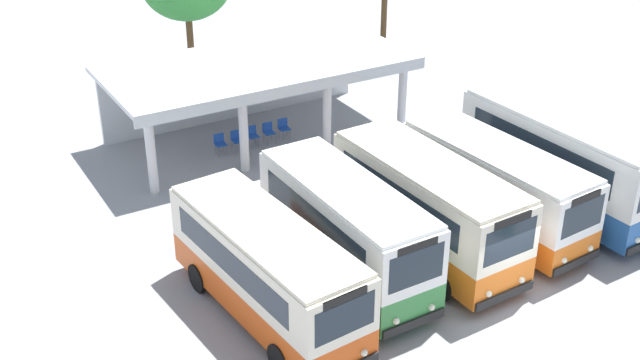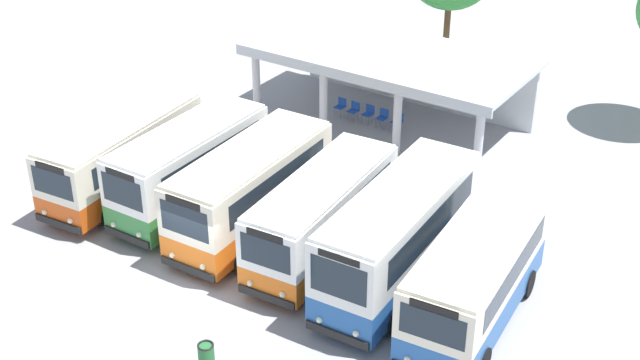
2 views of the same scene
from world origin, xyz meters
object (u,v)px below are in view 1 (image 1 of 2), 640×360
object	(u,v)px
city_bus_nearest_orange	(267,267)
waiting_chair_second_from_end	(237,139)
waiting_chair_fourth_seat	(268,131)
city_bus_fifth_blue	(561,159)
waiting_chair_end_by_column	(220,142)
waiting_chair_middle_seat	(252,134)
city_bus_fourth_amber	(495,184)
city_bus_second_in_row	(346,228)
city_bus_middle_cream	(427,205)
city_bus_far_end_green	(630,151)
waiting_chair_fifth_seat	(284,127)

from	to	relation	value
city_bus_nearest_orange	waiting_chair_second_from_end	size ratio (longest dim) A/B	8.87
city_bus_nearest_orange	waiting_chair_fourth_seat	size ratio (longest dim) A/B	8.87
city_bus_fifth_blue	waiting_chair_end_by_column	xyz separation A→B (m)	(-8.63, 10.06, -1.40)
waiting_chair_middle_seat	waiting_chair_second_from_end	bearing A→B (deg)	-173.55
city_bus_fourth_amber	waiting_chair_middle_seat	bearing A→B (deg)	112.49
city_bus_fifth_blue	waiting_chair_middle_seat	xyz separation A→B (m)	(-7.14, 10.11, -1.40)
city_bus_nearest_orange	waiting_chair_middle_seat	xyz separation A→B (m)	(4.69, 10.69, -1.16)
city_bus_second_in_row	city_bus_middle_cream	distance (m)	2.96
city_bus_second_in_row	city_bus_far_end_green	world-z (taller)	city_bus_second_in_row
city_bus_middle_cream	waiting_chair_second_from_end	size ratio (longest dim) A/B	8.68
city_bus_far_end_green	waiting_chair_fourth_seat	bearing A→B (deg)	131.51
waiting_chair_fifth_seat	waiting_chair_middle_seat	bearing A→B (deg)	-179.47
city_bus_nearest_orange	waiting_chair_middle_seat	world-z (taller)	city_bus_nearest_orange
city_bus_second_in_row	waiting_chair_middle_seat	bearing A→B (deg)	80.31
city_bus_second_in_row	waiting_chair_fourth_seat	xyz separation A→B (m)	(2.47, 10.13, -1.28)
city_bus_middle_cream	city_bus_fifth_blue	size ratio (longest dim) A/B	0.93
city_bus_second_in_row	waiting_chair_fourth_seat	bearing A→B (deg)	76.28
city_bus_fifth_blue	waiting_chair_second_from_end	distance (m)	12.83
waiting_chair_fourth_seat	waiting_chair_fifth_seat	size ratio (longest dim) A/B	1.00
waiting_chair_middle_seat	city_bus_second_in_row	bearing A→B (deg)	-99.69
city_bus_middle_cream	city_bus_nearest_orange	bearing A→B (deg)	-175.93
city_bus_second_in_row	city_bus_fifth_blue	xyz separation A→B (m)	(8.88, 0.04, 0.13)
waiting_chair_second_from_end	waiting_chair_middle_seat	bearing A→B (deg)	6.45
city_bus_nearest_orange	waiting_chair_fifth_seat	bearing A→B (deg)	60.03
city_bus_second_in_row	waiting_chair_middle_seat	xyz separation A→B (m)	(1.73, 10.15, -1.28)
city_bus_second_in_row	city_bus_fifth_blue	world-z (taller)	city_bus_fifth_blue
city_bus_nearest_orange	city_bus_fifth_blue	size ratio (longest dim) A/B	0.95
city_bus_nearest_orange	waiting_chair_end_by_column	xyz separation A→B (m)	(3.21, 10.64, -1.16)
city_bus_nearest_orange	waiting_chair_middle_seat	bearing A→B (deg)	66.31
city_bus_middle_cream	waiting_chair_middle_seat	bearing A→B (deg)	96.81
waiting_chair_middle_seat	city_bus_far_end_green	bearing A→B (deg)	-46.38
city_bus_fifth_blue	waiting_chair_second_from_end	size ratio (longest dim) A/B	9.35
city_bus_nearest_orange	waiting_chair_fifth_seat	size ratio (longest dim) A/B	8.87
waiting_chair_fifth_seat	city_bus_fifth_blue	bearing A→B (deg)	-60.78
city_bus_far_end_green	waiting_chair_second_from_end	size ratio (longest dim) A/B	8.47
waiting_chair_fourth_seat	waiting_chair_second_from_end	bearing A→B (deg)	-177.66
city_bus_fourth_amber	waiting_chair_second_from_end	bearing A→B (deg)	116.17
city_bus_fourth_amber	waiting_chair_fourth_seat	size ratio (longest dim) A/B	8.64
waiting_chair_end_by_column	waiting_chair_second_from_end	size ratio (longest dim) A/B	1.00
city_bus_middle_cream	waiting_chair_fourth_seat	world-z (taller)	city_bus_middle_cream
city_bus_nearest_orange	waiting_chair_fifth_seat	world-z (taller)	city_bus_nearest_orange
city_bus_second_in_row	waiting_chair_fifth_seat	distance (m)	10.74
waiting_chair_end_by_column	waiting_chair_fourth_seat	xyz separation A→B (m)	(2.22, 0.03, 0.00)
city_bus_fifth_blue	city_bus_nearest_orange	bearing A→B (deg)	-177.21
city_bus_far_end_green	city_bus_fourth_amber	bearing A→B (deg)	175.23
city_bus_middle_cream	waiting_chair_fifth_seat	distance (m)	10.37
waiting_chair_middle_seat	waiting_chair_fifth_seat	size ratio (longest dim) A/B	1.00
waiting_chair_fourth_seat	waiting_chair_fifth_seat	world-z (taller)	same
waiting_chair_end_by_column	waiting_chair_second_from_end	bearing A→B (deg)	-2.46
waiting_chair_second_from_end	waiting_chair_middle_seat	distance (m)	0.75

